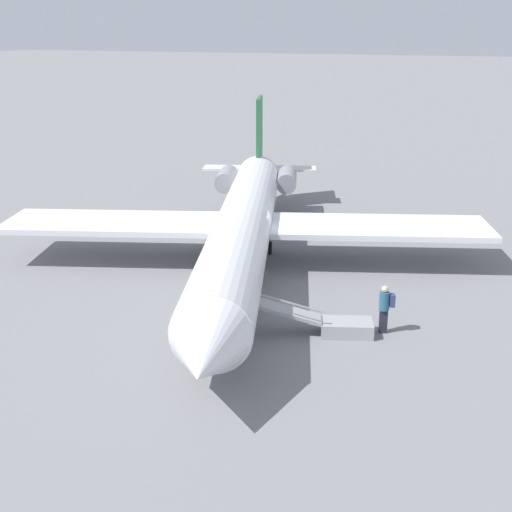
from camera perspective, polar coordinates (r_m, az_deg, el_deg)
ground_plane at (r=31.81m, az=-1.03°, el=-1.02°), size 600.00×600.00×0.00m
airplane_main at (r=32.12m, az=-0.92°, el=2.74°), size 27.68×21.73×6.44m
boarding_stairs at (r=25.08m, az=6.34°, el=-5.46°), size 2.55×4.08×1.63m
passenger at (r=25.24m, az=10.29°, el=-3.94°), size 0.45×0.57×1.74m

